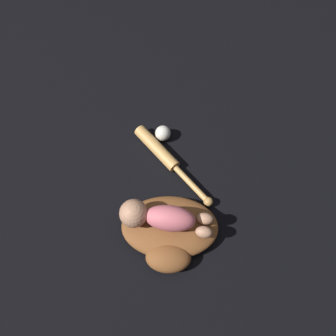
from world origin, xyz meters
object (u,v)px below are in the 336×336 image
baseball_glove (170,231)px  baby_figure (159,217)px  baseball_bat (164,156)px  baseball (163,133)px

baseball_glove → baby_figure: baby_figure is taller
baby_figure → baseball_bat: size_ratio=0.87×
baseball_glove → baseball_bat: bearing=-88.6°
baseball → baseball_bat: bearing=90.2°
baseball_bat → baseball_glove: bearing=91.4°
baby_figure → baseball_bat: baby_figure is taller
baseball_glove → baby_figure: size_ratio=1.12×
baby_figure → baseball_bat: 0.33m
baby_figure → baseball: baby_figure is taller
baseball_bat → baby_figure: bearing=84.8°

